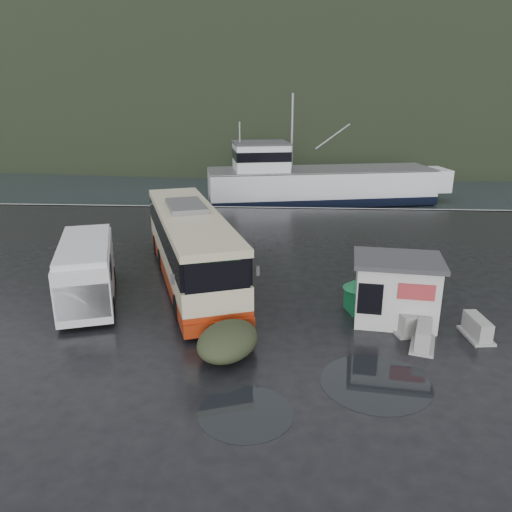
# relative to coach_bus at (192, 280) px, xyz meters

# --- Properties ---
(ground) EXTENTS (160.00, 160.00, 0.00)m
(ground) POSITION_rel_coach_bus_xyz_m (3.03, -3.36, 0.00)
(ground) COLOR black
(ground) RESTS_ON ground
(harbor_water) EXTENTS (300.00, 180.00, 0.02)m
(harbor_water) POSITION_rel_coach_bus_xyz_m (3.03, 106.64, 0.00)
(harbor_water) COLOR black
(harbor_water) RESTS_ON ground
(quay_edge) EXTENTS (160.00, 0.60, 1.50)m
(quay_edge) POSITION_rel_coach_bus_xyz_m (3.03, 16.64, 0.00)
(quay_edge) COLOR #999993
(quay_edge) RESTS_ON ground
(headland) EXTENTS (780.00, 540.00, 570.00)m
(headland) POSITION_rel_coach_bus_xyz_m (13.03, 246.64, 0.00)
(headland) COLOR black
(headland) RESTS_ON ground
(coach_bus) EXTENTS (7.51, 13.58, 3.75)m
(coach_bus) POSITION_rel_coach_bus_xyz_m (0.00, 0.00, 0.00)
(coach_bus) COLOR beige
(coach_bus) RESTS_ON ground
(white_van) EXTENTS (4.24, 7.05, 2.79)m
(white_van) POSITION_rel_coach_bus_xyz_m (-4.21, -2.78, 0.00)
(white_van) COLOR silver
(white_van) RESTS_ON ground
(waste_bin_left) EXTENTS (1.37, 1.37, 1.56)m
(waste_bin_left) POSITION_rel_coach_bus_xyz_m (7.93, -3.27, 0.00)
(waste_bin_left) COLOR #14703B
(waste_bin_left) RESTS_ON ground
(waste_bin_right) EXTENTS (1.39, 1.39, 1.53)m
(waste_bin_right) POSITION_rel_coach_bus_xyz_m (9.34, -4.10, 0.00)
(waste_bin_right) COLOR #14703B
(waste_bin_right) RESTS_ON ground
(dome_tent) EXTENTS (2.80, 3.35, 1.13)m
(dome_tent) POSITION_rel_coach_bus_xyz_m (2.64, -7.37, 0.00)
(dome_tent) COLOR #2E3520
(dome_tent) RESTS_ON ground
(ticket_kiosk) EXTENTS (3.81, 3.08, 2.74)m
(ticket_kiosk) POSITION_rel_coach_bus_xyz_m (9.20, -4.12, 0.00)
(ticket_kiosk) COLOR beige
(ticket_kiosk) RESTS_ON ground
(jersey_barrier_a) EXTENTS (1.32, 1.87, 0.85)m
(jersey_barrier_a) POSITION_rel_coach_bus_xyz_m (9.84, -6.32, 0.00)
(jersey_barrier_a) COLOR #999993
(jersey_barrier_a) RESTS_ON ground
(jersey_barrier_b) EXTENTS (1.00, 1.73, 0.82)m
(jersey_barrier_b) POSITION_rel_coach_bus_xyz_m (12.11, -5.45, 0.00)
(jersey_barrier_b) COLOR #999993
(jersey_barrier_b) RESTS_ON ground
(jersey_barrier_c) EXTENTS (1.29, 1.88, 0.86)m
(jersey_barrier_c) POSITION_rel_coach_bus_xyz_m (9.31, -4.96, 0.00)
(jersey_barrier_c) COLOR #999993
(jersey_barrier_c) RESTS_ON ground
(fishing_trawler) EXTENTS (26.36, 10.58, 10.30)m
(fishing_trawler) POSITION_rel_coach_bus_xyz_m (8.10, 25.50, 0.00)
(fishing_trawler) COLOR silver
(fishing_trawler) RESTS_ON ground
(puddles) EXTENTS (7.38, 5.10, 0.01)m
(puddles) POSITION_rel_coach_bus_xyz_m (6.09, -9.63, 0.00)
(puddles) COLOR black
(puddles) RESTS_ON ground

